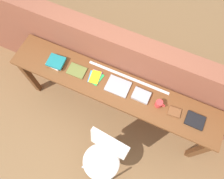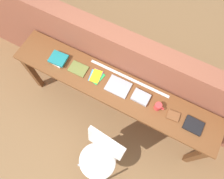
# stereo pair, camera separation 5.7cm
# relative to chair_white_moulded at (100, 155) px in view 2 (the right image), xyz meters

# --- Properties ---
(ground_plane) EXTENTS (40.00, 40.00, 0.00)m
(ground_plane) POSITION_rel_chair_white_moulded_xyz_m (-0.19, 0.40, -0.53)
(ground_plane) COLOR brown
(brick_wall_back) EXTENTS (6.00, 0.20, 1.33)m
(brick_wall_back) POSITION_rel_chair_white_moulded_xyz_m (-0.19, 1.04, 0.14)
(brick_wall_back) COLOR brown
(brick_wall_back) RESTS_ON ground
(sideboard) EXTENTS (2.50, 0.44, 0.88)m
(sideboard) POSITION_rel_chair_white_moulded_xyz_m (-0.19, 0.70, 0.21)
(sideboard) COLOR brown
(sideboard) RESTS_ON ground
(chair_white_moulded) EXTENTS (0.48, 0.49, 0.89)m
(chair_white_moulded) POSITION_rel_chair_white_moulded_xyz_m (0.00, 0.00, 0.00)
(chair_white_moulded) COLOR silver
(chair_white_moulded) RESTS_ON ground
(book_stack_leftmost) EXTENTS (0.21, 0.18, 0.06)m
(book_stack_leftmost) POSITION_rel_chair_white_moulded_xyz_m (-0.93, 0.69, 0.38)
(book_stack_leftmost) COLOR white
(book_stack_leftmost) RESTS_ON sideboard
(magazine_cycling) EXTENTS (0.21, 0.15, 0.02)m
(magazine_cycling) POSITION_rel_chair_white_moulded_xyz_m (-0.66, 0.70, 0.36)
(magazine_cycling) COLOR olive
(magazine_cycling) RESTS_ON sideboard
(pamphlet_pile_colourful) EXTENTS (0.17, 0.18, 0.01)m
(pamphlet_pile_colourful) POSITION_rel_chair_white_moulded_xyz_m (-0.43, 0.71, 0.36)
(pamphlet_pile_colourful) COLOR #E5334C
(pamphlet_pile_colourful) RESTS_ON sideboard
(book_open_centre) EXTENTS (0.26, 0.20, 0.02)m
(book_open_centre) POSITION_rel_chair_white_moulded_xyz_m (-0.15, 0.71, 0.36)
(book_open_centre) COLOR #9E9EA3
(book_open_centre) RESTS_ON sideboard
(book_grey_hardcover) EXTENTS (0.19, 0.14, 0.04)m
(book_grey_hardcover) POSITION_rel_chair_white_moulded_xyz_m (0.13, 0.71, 0.37)
(book_grey_hardcover) COLOR #9E9EA3
(book_grey_hardcover) RESTS_ON sideboard
(mug) EXTENTS (0.11, 0.08, 0.09)m
(mug) POSITION_rel_chair_white_moulded_xyz_m (0.34, 0.69, 0.40)
(mug) COLOR red
(mug) RESTS_ON sideboard
(leather_journal_brown) EXTENTS (0.14, 0.11, 0.02)m
(leather_journal_brown) POSITION_rel_chair_white_moulded_xyz_m (0.52, 0.69, 0.37)
(leather_journal_brown) COLOR brown
(leather_journal_brown) RESTS_ON sideboard
(book_repair_rightmost) EXTENTS (0.20, 0.16, 0.03)m
(book_repair_rightmost) POSITION_rel_chair_white_moulded_xyz_m (0.74, 0.69, 0.37)
(book_repair_rightmost) COLOR black
(book_repair_rightmost) RESTS_ON sideboard
(ruler_metal_back_edge) EXTENTS (0.98, 0.03, 0.00)m
(ruler_metal_back_edge) POSITION_rel_chair_white_moulded_xyz_m (-0.09, 0.87, 0.35)
(ruler_metal_back_edge) COLOR silver
(ruler_metal_back_edge) RESTS_ON sideboard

